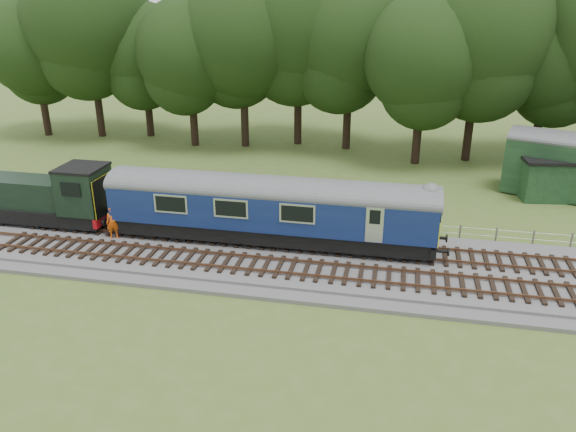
# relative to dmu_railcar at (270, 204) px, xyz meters

# --- Properties ---
(ground) EXTENTS (120.00, 120.00, 0.00)m
(ground) POSITION_rel_dmu_railcar_xyz_m (2.54, -1.40, -2.61)
(ground) COLOR #4C6625
(ground) RESTS_ON ground
(ballast) EXTENTS (70.00, 7.00, 0.35)m
(ballast) POSITION_rel_dmu_railcar_xyz_m (2.54, -1.40, -2.43)
(ballast) COLOR #4C4C4F
(ballast) RESTS_ON ground
(track_north) EXTENTS (67.20, 2.40, 0.21)m
(track_north) POSITION_rel_dmu_railcar_xyz_m (2.54, -0.00, -2.19)
(track_north) COLOR black
(track_north) RESTS_ON ballast
(track_south) EXTENTS (67.20, 2.40, 0.21)m
(track_south) POSITION_rel_dmu_railcar_xyz_m (2.54, -3.00, -2.19)
(track_south) COLOR black
(track_south) RESTS_ON ballast
(fence) EXTENTS (64.00, 0.12, 1.00)m
(fence) POSITION_rel_dmu_railcar_xyz_m (2.54, 3.10, -2.61)
(fence) COLOR #6B6054
(fence) RESTS_ON ground
(tree_line) EXTENTS (70.00, 8.00, 18.00)m
(tree_line) POSITION_rel_dmu_railcar_xyz_m (2.54, 20.60, -2.61)
(tree_line) COLOR black
(tree_line) RESTS_ON ground
(dmu_railcar) EXTENTS (18.05, 2.86, 3.88)m
(dmu_railcar) POSITION_rel_dmu_railcar_xyz_m (0.00, 0.00, 0.00)
(dmu_railcar) COLOR black
(dmu_railcar) RESTS_ON ground
(shunter_loco) EXTENTS (8.92, 2.60, 3.38)m
(shunter_loco) POSITION_rel_dmu_railcar_xyz_m (-13.93, 0.00, -0.63)
(shunter_loco) COLOR black
(shunter_loco) RESTS_ON ground
(worker) EXTENTS (0.82, 0.67, 1.93)m
(worker) POSITION_rel_dmu_railcar_xyz_m (-8.87, -1.30, -1.29)
(worker) COLOR #EF560C
(worker) RESTS_ON ballast
(shed) EXTENTS (4.03, 4.03, 2.93)m
(shed) POSITION_rel_dmu_railcar_xyz_m (16.72, 12.01, -1.12)
(shed) COLOR #17321C
(shed) RESTS_ON ground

